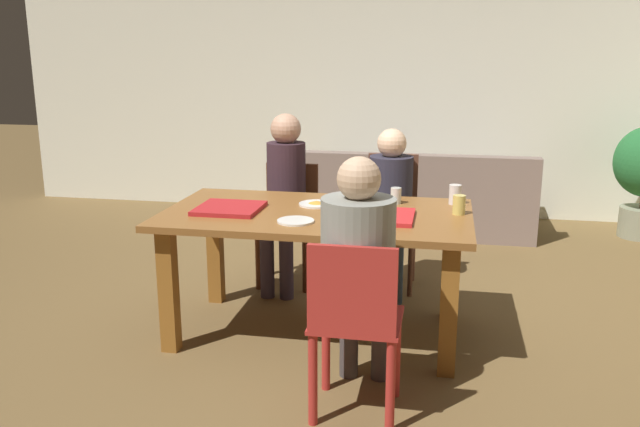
% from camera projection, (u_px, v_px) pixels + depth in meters
% --- Properties ---
extents(ground_plane, '(20.00, 20.00, 0.00)m').
position_uv_depth(ground_plane, '(317.00, 332.00, 4.12)').
color(ground_plane, brown).
extents(back_wall, '(7.91, 0.12, 2.67)m').
position_uv_depth(back_wall, '(377.00, 86.00, 6.92)').
color(back_wall, white).
rests_on(back_wall, ground).
extents(dining_table, '(1.82, 1.03, 0.78)m').
position_uv_depth(dining_table, '(317.00, 231.00, 3.96)').
color(dining_table, brown).
rests_on(dining_table, ground).
extents(chair_0, '(0.42, 0.40, 0.88)m').
position_uv_depth(chair_0, '(289.00, 220.00, 4.96)').
color(chair_0, brown).
rests_on(chair_0, ground).
extents(person_0, '(0.28, 0.50, 1.27)m').
position_uv_depth(person_0, '(284.00, 188.00, 4.76)').
color(person_0, '#3C3245').
rests_on(person_0, ground).
extents(chair_1, '(0.39, 0.39, 0.97)m').
position_uv_depth(chair_1, '(391.00, 213.00, 4.88)').
color(chair_1, brown).
rests_on(chair_1, ground).
extents(person_1, '(0.31, 0.53, 1.17)m').
position_uv_depth(person_1, '(390.00, 197.00, 4.69)').
color(person_1, '#2E3D4C').
rests_on(person_1, ground).
extents(chair_2, '(0.42, 0.40, 0.89)m').
position_uv_depth(chair_2, '(355.00, 323.00, 3.06)').
color(chair_2, '#B72D28').
rests_on(chair_2, ground).
extents(person_2, '(0.35, 0.56, 1.25)m').
position_uv_depth(person_2, '(359.00, 263.00, 3.12)').
color(person_2, '#443C3B').
rests_on(person_2, ground).
extents(pizza_box_0, '(0.37, 0.37, 0.03)m').
position_uv_depth(pizza_box_0, '(229.00, 208.00, 3.96)').
color(pizza_box_0, '#AF2023').
rests_on(pizza_box_0, dining_table).
extents(pizza_box_1, '(0.38, 0.38, 0.02)m').
position_uv_depth(pizza_box_1, '(380.00, 216.00, 3.78)').
color(pizza_box_1, red).
rests_on(pizza_box_1, dining_table).
extents(plate_0, '(0.21, 0.21, 0.01)m').
position_uv_depth(plate_0, '(296.00, 221.00, 3.69)').
color(plate_0, white).
rests_on(plate_0, dining_table).
extents(plate_1, '(0.22, 0.22, 0.03)m').
position_uv_depth(plate_1, '(317.00, 204.00, 4.09)').
color(plate_1, white).
rests_on(plate_1, dining_table).
extents(drinking_glass_0, '(0.07, 0.07, 0.11)m').
position_uv_depth(drinking_glass_0, '(459.00, 205.00, 3.85)').
color(drinking_glass_0, '#D8C35C').
rests_on(drinking_glass_0, dining_table).
extents(drinking_glass_1, '(0.07, 0.07, 0.10)m').
position_uv_depth(drinking_glass_1, '(396.00, 196.00, 4.12)').
color(drinking_glass_1, silver).
rests_on(drinking_glass_1, dining_table).
extents(drinking_glass_2, '(0.08, 0.08, 0.12)m').
position_uv_depth(drinking_glass_2, '(455.00, 195.00, 4.11)').
color(drinking_glass_2, silver).
rests_on(drinking_glass_2, dining_table).
extents(couch, '(2.19, 0.86, 0.79)m').
position_uv_depth(couch, '(416.00, 203.00, 6.37)').
color(couch, gray).
rests_on(couch, ground).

